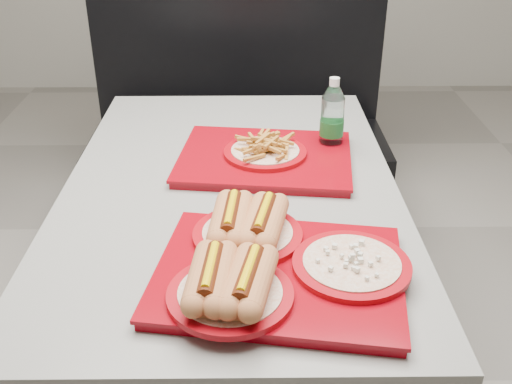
{
  "coord_description": "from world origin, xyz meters",
  "views": [
    {
      "loc": [
        0.05,
        -1.44,
        1.52
      ],
      "look_at": [
        0.07,
        -0.19,
        0.83
      ],
      "focal_mm": 42.0,
      "sensor_mm": 36.0,
      "label": 1
    }
  ],
  "objects_px": {
    "diner_table": "(232,235)",
    "water_bottle": "(332,120)",
    "booth_bench": "(239,139)",
    "tray_near": "(269,262)",
    "tray_far": "(265,154)"
  },
  "relations": [
    {
      "from": "diner_table",
      "to": "water_bottle",
      "type": "xyz_separation_m",
      "value": [
        0.3,
        0.21,
        0.26
      ]
    },
    {
      "from": "booth_bench",
      "to": "tray_near",
      "type": "bearing_deg",
      "value": -86.58
    },
    {
      "from": "tray_near",
      "to": "water_bottle",
      "type": "distance_m",
      "value": 0.67
    },
    {
      "from": "diner_table",
      "to": "booth_bench",
      "type": "height_order",
      "value": "booth_bench"
    },
    {
      "from": "booth_bench",
      "to": "tray_far",
      "type": "height_order",
      "value": "booth_bench"
    },
    {
      "from": "tray_near",
      "to": "tray_far",
      "type": "xyz_separation_m",
      "value": [
        0.01,
        0.55,
        -0.01
      ]
    },
    {
      "from": "tray_near",
      "to": "tray_far",
      "type": "relative_size",
      "value": 1.06
    },
    {
      "from": "water_bottle",
      "to": "diner_table",
      "type": "bearing_deg",
      "value": -144.32
    },
    {
      "from": "tray_far",
      "to": "water_bottle",
      "type": "height_order",
      "value": "water_bottle"
    },
    {
      "from": "booth_bench",
      "to": "tray_near",
      "type": "relative_size",
      "value": 2.41
    },
    {
      "from": "booth_bench",
      "to": "water_bottle",
      "type": "distance_m",
      "value": 1.03
    },
    {
      "from": "booth_bench",
      "to": "tray_far",
      "type": "xyz_separation_m",
      "value": [
        0.1,
        -0.97,
        0.38
      ]
    },
    {
      "from": "tray_near",
      "to": "diner_table",
      "type": "bearing_deg",
      "value": 102.1
    },
    {
      "from": "diner_table",
      "to": "tray_far",
      "type": "xyz_separation_m",
      "value": [
        0.1,
        0.13,
        0.19
      ]
    },
    {
      "from": "water_bottle",
      "to": "tray_near",
      "type": "bearing_deg",
      "value": -107.89
    }
  ]
}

